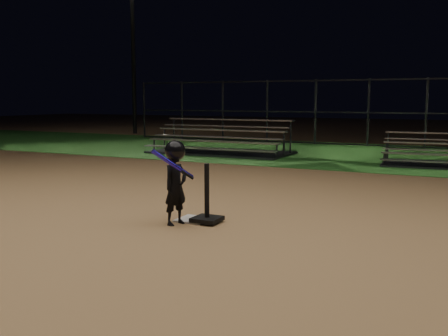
% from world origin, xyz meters
% --- Properties ---
extents(ground, '(80.00, 80.00, 0.00)m').
position_xyz_m(ground, '(0.00, 0.00, 0.00)').
color(ground, '#AC7E4D').
rests_on(ground, ground).
extents(grass_strip, '(60.00, 8.00, 0.01)m').
position_xyz_m(grass_strip, '(0.00, 10.00, 0.01)').
color(grass_strip, '#22591C').
rests_on(grass_strip, ground).
extents(home_plate, '(0.45, 0.45, 0.02)m').
position_xyz_m(home_plate, '(0.00, 0.00, 0.01)').
color(home_plate, beige).
rests_on(home_plate, ground).
extents(batting_tee, '(0.38, 0.38, 0.83)m').
position_xyz_m(batting_tee, '(0.25, -0.05, 0.18)').
color(batting_tee, black).
rests_on(batting_tee, home_plate).
extents(child_batter, '(0.46, 0.60, 1.19)m').
position_xyz_m(child_batter, '(-0.11, -0.32, 0.63)').
color(child_batter, black).
rests_on(child_batter, ground).
extents(bleacher_left, '(4.49, 2.19, 1.10)m').
position_xyz_m(bleacher_left, '(-3.77, 8.33, 0.23)').
color(bleacher_left, '#BCBCC1').
rests_on(bleacher_left, ground).
extents(backstop_fence, '(20.08, 0.08, 2.50)m').
position_xyz_m(backstop_fence, '(0.00, 13.00, 1.25)').
color(backstop_fence, '#38383D').
rests_on(backstop_fence, ground).
extents(light_pole_left, '(0.90, 0.53, 8.30)m').
position_xyz_m(light_pole_left, '(-12.00, 14.94, 4.95)').
color(light_pole_left, '#2D2D30').
rests_on(light_pole_left, ground).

